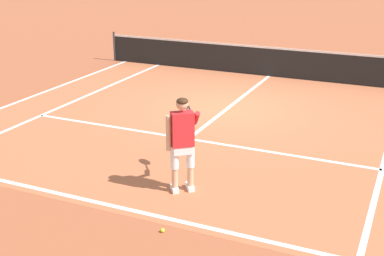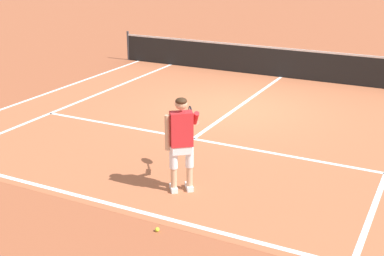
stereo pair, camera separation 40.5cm
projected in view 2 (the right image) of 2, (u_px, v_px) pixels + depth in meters
The scene contains 10 objects.
ground_plane at pixel (237, 108), 13.76m from camera, with size 80.00×80.00×0.00m, color #9E5133.
court_inner_surface at pixel (220, 120), 12.88m from camera, with size 10.98×10.18×0.00m, color #B2603D.
line_baseline at pixel (103, 202), 8.77m from camera, with size 10.98×0.10×0.01m, color white.
line_service at pixel (193, 139), 11.61m from camera, with size 8.23×0.10×0.01m, color white.
line_centre_service at pixel (245, 102), 14.30m from camera, with size 0.10×6.40×0.01m, color white.
line_singles_left at pixel (87, 98), 14.63m from camera, with size 0.10×9.78×0.01m, color white.
line_doubles_left at pixel (49, 92), 15.22m from camera, with size 0.10×9.78×0.01m, color white.
tennis_net at pixel (282, 62), 16.82m from camera, with size 11.96×0.08×1.07m.
tennis_player at pixel (182, 138), 8.88m from camera, with size 0.65×1.20×1.71m.
tennis_ball_near_feet at pixel (157, 230), 7.87m from camera, with size 0.07×0.07×0.07m, color #CCE02D.
Camera 2 is at (4.89, -12.26, 4.12)m, focal length 48.60 mm.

